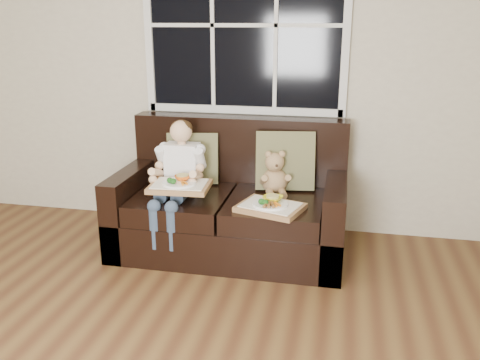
% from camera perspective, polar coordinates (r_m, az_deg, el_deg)
% --- Properties ---
extents(room_walls, '(4.52, 5.02, 2.71)m').
position_cam_1_polar(room_walls, '(1.87, -23.77, 13.07)').
color(room_walls, beige).
rests_on(room_walls, ground).
extents(window_back, '(1.62, 0.04, 1.37)m').
position_cam_1_polar(window_back, '(4.09, 0.47, 16.99)').
color(window_back, black).
rests_on(window_back, room_walls).
extents(loveseat, '(1.70, 0.92, 0.96)m').
position_cam_1_polar(loveseat, '(3.90, -0.92, -3.22)').
color(loveseat, black).
rests_on(loveseat, ground).
extents(pillow_left, '(0.43, 0.25, 0.41)m').
position_cam_1_polar(pillow_left, '(4.02, -5.30, 2.45)').
color(pillow_left, '#64653E').
rests_on(pillow_left, loveseat).
extents(pillow_right, '(0.47, 0.27, 0.46)m').
position_cam_1_polar(pillow_right, '(3.87, 5.08, 2.19)').
color(pillow_right, '#64653E').
rests_on(pillow_right, loveseat).
extents(child, '(0.36, 0.59, 0.82)m').
position_cam_1_polar(child, '(3.78, -6.92, 1.21)').
color(child, white).
rests_on(child, loveseat).
extents(teddy_bear, '(0.23, 0.27, 0.34)m').
position_cam_1_polar(teddy_bear, '(3.78, 3.89, 0.48)').
color(teddy_bear, '#A07455').
rests_on(teddy_bear, loveseat).
extents(tray_left, '(0.44, 0.35, 0.10)m').
position_cam_1_polar(tray_left, '(3.62, -6.77, -0.54)').
color(tray_left, '#A77C4B').
rests_on(tray_left, child).
extents(tray_right, '(0.50, 0.43, 0.10)m').
position_cam_1_polar(tray_right, '(3.47, 3.45, -2.92)').
color(tray_right, '#A77C4B').
rests_on(tray_right, loveseat).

